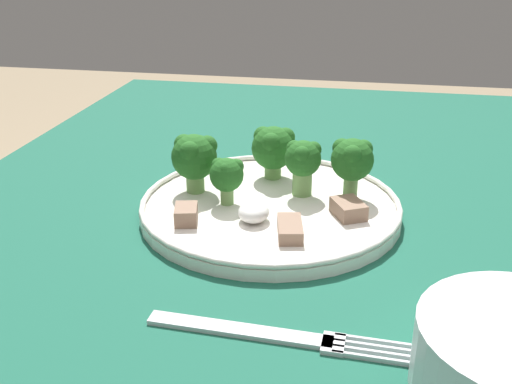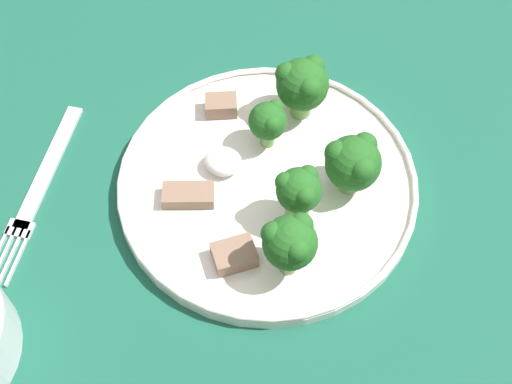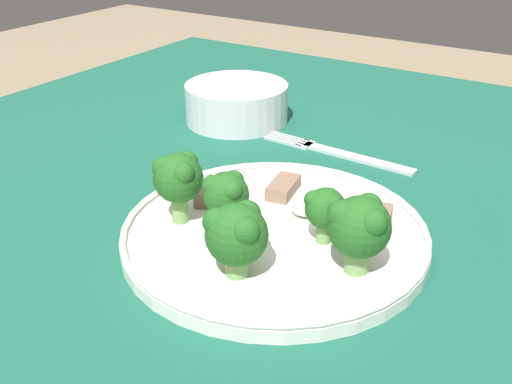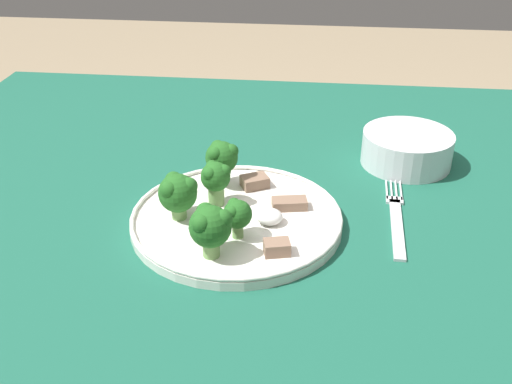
# 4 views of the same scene
# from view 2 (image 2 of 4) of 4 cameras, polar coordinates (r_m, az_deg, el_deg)

# --- Properties ---
(table) EXTENTS (1.19, 0.96, 0.77)m
(table) POSITION_cam_2_polar(r_m,az_deg,el_deg) (0.73, -1.64, -10.39)
(table) COLOR #195642
(table) RESTS_ON ground_plane
(dinner_plate) EXTENTS (0.28, 0.28, 0.02)m
(dinner_plate) POSITION_cam_2_polar(r_m,az_deg,el_deg) (0.67, 0.92, 0.62)
(dinner_plate) COLOR white
(dinner_plate) RESTS_ON table
(fork) EXTENTS (0.03, 0.20, 0.00)m
(fork) POSITION_cam_2_polar(r_m,az_deg,el_deg) (0.70, -16.98, 0.29)
(fork) COLOR silver
(fork) RESTS_ON table
(broccoli_floret_near_rim_left) EXTENTS (0.05, 0.05, 0.07)m
(broccoli_floret_near_rim_left) POSITION_cam_2_polar(r_m,az_deg,el_deg) (0.68, 3.75, 8.61)
(broccoli_floret_near_rim_left) COLOR #709E56
(broccoli_floret_near_rim_left) RESTS_ON dinner_plate
(broccoli_floret_center_left) EXTENTS (0.04, 0.04, 0.06)m
(broccoli_floret_center_left) POSITION_cam_2_polar(r_m,az_deg,el_deg) (0.61, 3.44, 0.04)
(broccoli_floret_center_left) COLOR #709E56
(broccoli_floret_center_left) RESTS_ON dinner_plate
(broccoli_floret_back_left) EXTENTS (0.05, 0.05, 0.06)m
(broccoli_floret_back_left) POSITION_cam_2_polar(r_m,az_deg,el_deg) (0.64, 7.79, 2.36)
(broccoli_floret_back_left) COLOR #709E56
(broccoli_floret_back_left) RESTS_ON dinner_plate
(broccoli_floret_front_left) EXTENTS (0.04, 0.04, 0.05)m
(broccoli_floret_front_left) POSITION_cam_2_polar(r_m,az_deg,el_deg) (0.66, 0.95, 5.71)
(broccoli_floret_front_left) COLOR #709E56
(broccoli_floret_front_left) RESTS_ON dinner_plate
(broccoli_floret_center_back) EXTENTS (0.05, 0.05, 0.07)m
(broccoli_floret_center_back) POSITION_cam_2_polar(r_m,az_deg,el_deg) (0.58, 2.73, -4.05)
(broccoli_floret_center_back) COLOR #709E56
(broccoli_floret_center_back) RESTS_ON dinner_plate
(meat_slice_front_slice) EXTENTS (0.04, 0.03, 0.02)m
(meat_slice_front_slice) POSITION_cam_2_polar(r_m,az_deg,el_deg) (0.71, -2.80, 6.92)
(meat_slice_front_slice) COLOR #846651
(meat_slice_front_slice) RESTS_ON dinner_plate
(meat_slice_middle_slice) EXTENTS (0.05, 0.04, 0.02)m
(meat_slice_middle_slice) POSITION_cam_2_polar(r_m,az_deg,el_deg) (0.62, -1.68, -5.06)
(meat_slice_middle_slice) COLOR #846651
(meat_slice_middle_slice) RESTS_ON dinner_plate
(meat_slice_rear_slice) EXTENTS (0.05, 0.03, 0.01)m
(meat_slice_rear_slice) POSITION_cam_2_polar(r_m,az_deg,el_deg) (0.65, -5.44, -0.25)
(meat_slice_rear_slice) COLOR #846651
(meat_slice_rear_slice) RESTS_ON dinner_plate
(sauce_dollop) EXTENTS (0.04, 0.03, 0.02)m
(sauce_dollop) POSITION_cam_2_polar(r_m,az_deg,el_deg) (0.67, -2.67, 2.45)
(sauce_dollop) COLOR white
(sauce_dollop) RESTS_ON dinner_plate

